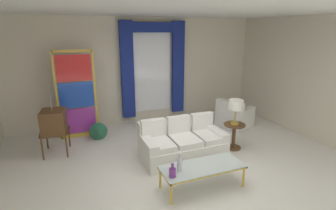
{
  "coord_description": "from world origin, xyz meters",
  "views": [
    {
      "loc": [
        -1.97,
        -4.21,
        2.65
      ],
      "look_at": [
        0.06,
        0.9,
        1.05
      ],
      "focal_mm": 27.72,
      "sensor_mm": 36.0,
      "label": 1
    }
  ],
  "objects_px": {
    "table_lamp_brass": "(236,106)",
    "vintage_tv": "(54,122)",
    "couch_white_long": "(181,143)",
    "stained_glass_divider": "(77,97)",
    "bottle_crystal_tall": "(172,172)",
    "peacock_figurine": "(99,132)",
    "round_side_table": "(234,134)",
    "bottle_blue_decanter": "(179,164)",
    "armchair_white": "(234,117)",
    "coffee_table": "(202,168)"
  },
  "relations": [
    {
      "from": "peacock_figurine",
      "to": "table_lamp_brass",
      "type": "height_order",
      "value": "table_lamp_brass"
    },
    {
      "from": "peacock_figurine",
      "to": "coffee_table",
      "type": "bearing_deg",
      "value": -62.41
    },
    {
      "from": "stained_glass_divider",
      "to": "table_lamp_brass",
      "type": "relative_size",
      "value": 3.86
    },
    {
      "from": "couch_white_long",
      "to": "bottle_blue_decanter",
      "type": "relative_size",
      "value": 5.5
    },
    {
      "from": "bottle_crystal_tall",
      "to": "vintage_tv",
      "type": "relative_size",
      "value": 0.18
    },
    {
      "from": "bottle_blue_decanter",
      "to": "table_lamp_brass",
      "type": "xyz_separation_m",
      "value": [
        1.86,
        1.1,
        0.49
      ]
    },
    {
      "from": "stained_glass_divider",
      "to": "table_lamp_brass",
      "type": "xyz_separation_m",
      "value": [
        3.26,
        -2.03,
        -0.03
      ]
    },
    {
      "from": "vintage_tv",
      "to": "stained_glass_divider",
      "type": "height_order",
      "value": "stained_glass_divider"
    },
    {
      "from": "bottle_blue_decanter",
      "to": "round_side_table",
      "type": "relative_size",
      "value": 0.54
    },
    {
      "from": "couch_white_long",
      "to": "armchair_white",
      "type": "relative_size",
      "value": 1.65
    },
    {
      "from": "couch_white_long",
      "to": "table_lamp_brass",
      "type": "bearing_deg",
      "value": -3.89
    },
    {
      "from": "stained_glass_divider",
      "to": "peacock_figurine",
      "type": "relative_size",
      "value": 3.67
    },
    {
      "from": "bottle_blue_decanter",
      "to": "round_side_table",
      "type": "xyz_separation_m",
      "value": [
        1.86,
        1.1,
        -0.18
      ]
    },
    {
      "from": "bottle_crystal_tall",
      "to": "vintage_tv",
      "type": "bearing_deg",
      "value": 125.5
    },
    {
      "from": "couch_white_long",
      "to": "stained_glass_divider",
      "type": "xyz_separation_m",
      "value": [
        -1.97,
        1.94,
        0.75
      ]
    },
    {
      "from": "couch_white_long",
      "to": "round_side_table",
      "type": "relative_size",
      "value": 2.96
    },
    {
      "from": "bottle_blue_decanter",
      "to": "peacock_figurine",
      "type": "relative_size",
      "value": 0.53
    },
    {
      "from": "coffee_table",
      "to": "vintage_tv",
      "type": "distance_m",
      "value": 3.35
    },
    {
      "from": "bottle_blue_decanter",
      "to": "armchair_white",
      "type": "bearing_deg",
      "value": 40.19
    },
    {
      "from": "coffee_table",
      "to": "round_side_table",
      "type": "distance_m",
      "value": 1.81
    },
    {
      "from": "bottle_crystal_tall",
      "to": "bottle_blue_decanter",
      "type": "bearing_deg",
      "value": 35.94
    },
    {
      "from": "bottle_blue_decanter",
      "to": "bottle_crystal_tall",
      "type": "relative_size",
      "value": 1.36
    },
    {
      "from": "peacock_figurine",
      "to": "vintage_tv",
      "type": "bearing_deg",
      "value": -160.65
    },
    {
      "from": "couch_white_long",
      "to": "vintage_tv",
      "type": "distance_m",
      "value": 2.8
    },
    {
      "from": "armchair_white",
      "to": "round_side_table",
      "type": "bearing_deg",
      "value": -125.53
    },
    {
      "from": "round_side_table",
      "to": "table_lamp_brass",
      "type": "xyz_separation_m",
      "value": [
        0.0,
        0.0,
        0.67
      ]
    },
    {
      "from": "coffee_table",
      "to": "vintage_tv",
      "type": "relative_size",
      "value": 1.07
    },
    {
      "from": "couch_white_long",
      "to": "round_side_table",
      "type": "bearing_deg",
      "value": -3.89
    },
    {
      "from": "bottle_blue_decanter",
      "to": "stained_glass_divider",
      "type": "xyz_separation_m",
      "value": [
        -1.39,
        3.12,
        0.52
      ]
    },
    {
      "from": "bottle_crystal_tall",
      "to": "vintage_tv",
      "type": "height_order",
      "value": "vintage_tv"
    },
    {
      "from": "coffee_table",
      "to": "table_lamp_brass",
      "type": "relative_size",
      "value": 2.53
    },
    {
      "from": "armchair_white",
      "to": "table_lamp_brass",
      "type": "xyz_separation_m",
      "value": [
        -0.86,
        -1.2,
        0.74
      ]
    },
    {
      "from": "coffee_table",
      "to": "bottle_blue_decanter",
      "type": "bearing_deg",
      "value": 178.91
    },
    {
      "from": "bottle_crystal_tall",
      "to": "armchair_white",
      "type": "relative_size",
      "value": 0.22
    },
    {
      "from": "couch_white_long",
      "to": "stained_glass_divider",
      "type": "relative_size",
      "value": 0.8
    },
    {
      "from": "table_lamp_brass",
      "to": "vintage_tv",
      "type": "bearing_deg",
      "value": 161.86
    },
    {
      "from": "couch_white_long",
      "to": "vintage_tv",
      "type": "height_order",
      "value": "vintage_tv"
    },
    {
      "from": "bottle_crystal_tall",
      "to": "stained_glass_divider",
      "type": "height_order",
      "value": "stained_glass_divider"
    },
    {
      "from": "round_side_table",
      "to": "table_lamp_brass",
      "type": "height_order",
      "value": "table_lamp_brass"
    },
    {
      "from": "vintage_tv",
      "to": "stained_glass_divider",
      "type": "distance_m",
      "value": 1.01
    },
    {
      "from": "stained_glass_divider",
      "to": "bottle_blue_decanter",
      "type": "bearing_deg",
      "value": -65.96
    },
    {
      "from": "peacock_figurine",
      "to": "table_lamp_brass",
      "type": "bearing_deg",
      "value": -29.18
    },
    {
      "from": "couch_white_long",
      "to": "vintage_tv",
      "type": "xyz_separation_m",
      "value": [
        -2.51,
        1.16,
        0.42
      ]
    },
    {
      "from": "bottle_blue_decanter",
      "to": "stained_glass_divider",
      "type": "relative_size",
      "value": 0.15
    },
    {
      "from": "couch_white_long",
      "to": "coffee_table",
      "type": "height_order",
      "value": "couch_white_long"
    },
    {
      "from": "peacock_figurine",
      "to": "bottle_blue_decanter",
      "type": "bearing_deg",
      "value": -70.04
    },
    {
      "from": "bottle_crystal_tall",
      "to": "peacock_figurine",
      "type": "height_order",
      "value": "bottle_crystal_tall"
    },
    {
      "from": "bottle_blue_decanter",
      "to": "coffee_table",
      "type": "bearing_deg",
      "value": -1.09
    },
    {
      "from": "table_lamp_brass",
      "to": "bottle_blue_decanter",
      "type": "bearing_deg",
      "value": -149.51
    },
    {
      "from": "armchair_white",
      "to": "bottle_crystal_tall",
      "type": "bearing_deg",
      "value": -140.06
    }
  ]
}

